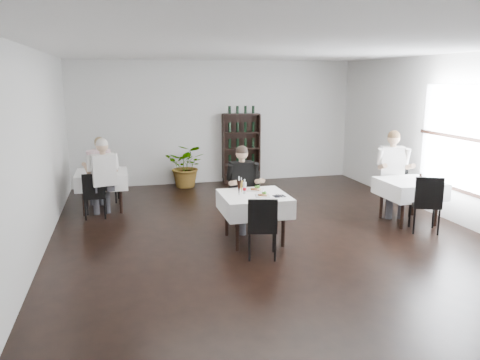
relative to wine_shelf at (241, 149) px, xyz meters
name	(u,v)px	position (x,y,z in m)	size (l,w,h in m)	color
room_shell	(273,148)	(-0.60, -4.31, 0.65)	(9.00, 9.00, 9.00)	black
window_right	(463,141)	(2.88, -4.31, 0.65)	(0.06, 2.30, 1.85)	white
wine_shelf	(241,149)	(0.00, 0.00, 0.00)	(0.90, 0.28, 1.75)	black
main_table	(254,203)	(-0.90, -4.31, -0.23)	(1.03, 1.03, 0.77)	black
left_table	(102,179)	(-3.30, -1.81, -0.23)	(0.98, 0.98, 0.77)	black
right_table	(410,189)	(2.10, -4.01, -0.23)	(0.98, 0.98, 0.77)	black
potted_tree	(187,166)	(-1.40, -0.23, -0.32)	(0.94, 0.82, 1.05)	#2A591E
main_chair_far	(248,197)	(-0.83, -3.68, -0.28)	(0.48, 0.49, 0.99)	black
main_chair_near	(262,224)	(-1.00, -5.08, -0.32)	(0.51, 0.51, 0.92)	black
left_chair_far	(107,175)	(-3.22, -1.07, -0.29)	(0.50, 0.51, 0.98)	black
left_chair_near	(95,193)	(-3.42, -2.39, -0.35)	(0.41, 0.41, 0.87)	black
right_chair_far	(396,181)	(2.22, -3.40, -0.22)	(0.64, 0.64, 1.09)	black
right_chair_near	(427,200)	(2.02, -4.63, -0.28)	(0.59, 0.60, 0.98)	black
diner_main	(243,182)	(-0.92, -3.69, 0.00)	(0.56, 0.57, 1.45)	#3E3E46
diner_left_far	(99,165)	(-3.36, -1.15, -0.05)	(0.58, 0.62, 1.37)	#3E3E46
diner_left_near	(103,172)	(-3.25, -2.38, 0.03)	(0.62, 0.66, 1.51)	#3E3E46
diner_right_far	(393,166)	(2.07, -3.49, 0.09)	(0.67, 0.71, 1.61)	#3E3E46
plate_far	(256,189)	(-0.81, -4.07, -0.06)	(0.34, 0.34, 0.08)	white
plate_near	(263,195)	(-0.80, -4.46, -0.06)	(0.25, 0.25, 0.07)	white
pilsner_dark	(239,188)	(-1.16, -4.35, 0.05)	(0.07, 0.07, 0.31)	black
pilsner_lager	(241,187)	(-1.08, -4.20, 0.03)	(0.06, 0.06, 0.26)	gold
coke_bottle	(245,188)	(-1.04, -4.25, 0.02)	(0.06, 0.06, 0.24)	silver
napkin_cutlery	(279,196)	(-0.56, -4.53, -0.07)	(0.19, 0.20, 0.02)	black
pepper_mill	(421,177)	(2.32, -4.00, -0.02)	(0.05, 0.05, 0.11)	black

